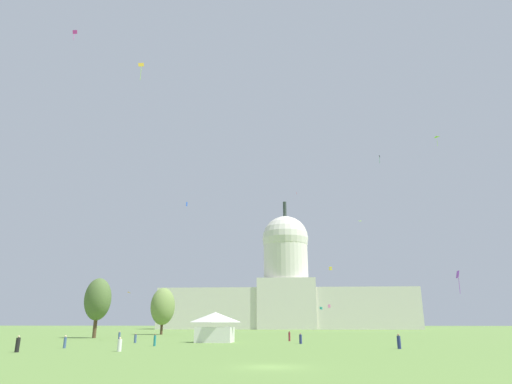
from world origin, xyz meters
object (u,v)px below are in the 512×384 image
at_px(tree_west_near, 98,299).
at_px(person_black_back_right, 18,345).
at_px(kite_gold_high, 141,67).
at_px(kite_blue_high, 187,204).
at_px(person_denim_near_tree_west, 135,339).
at_px(person_teal_near_tree_east, 155,340).
at_px(person_navy_mid_center, 301,339).
at_px(person_denim_aisle_center, 65,342).
at_px(person_teal_front_center, 199,335).
at_px(kite_red_high, 297,193).
at_px(person_navy_near_tent, 399,342).
at_px(kite_orange_low, 131,295).
at_px(kite_black_high, 379,157).
at_px(person_white_edge_west, 120,345).
at_px(tree_west_far, 163,306).
at_px(event_tent, 215,327).
at_px(kite_violet_low, 458,276).
at_px(kite_white_high, 361,222).
at_px(kite_magenta_high, 75,33).
at_px(person_maroon_deep_crowd, 289,336).
at_px(kite_turquoise_low, 321,308).
at_px(kite_yellow_low, 330,268).
at_px(capitol_building, 286,292).
at_px(person_denim_front_left, 119,336).
at_px(kite_pink_low, 329,306).
at_px(kite_lime_high, 436,138).

bearing_deg(tree_west_near, person_black_back_right, -76.20).
xyz_separation_m(kite_gold_high, kite_blue_high, (-2.73, 51.85, -12.33)).
bearing_deg(person_denim_near_tree_west, person_teal_near_tree_east, -118.40).
bearing_deg(person_navy_mid_center, person_denim_near_tree_west, -95.91).
bearing_deg(person_denim_aisle_center, person_navy_mid_center, -36.32).
height_order(person_teal_front_center, kite_red_high, kite_red_high).
height_order(person_navy_near_tent, person_denim_near_tree_west, person_navy_near_tent).
distance_m(person_navy_near_tent, kite_red_high, 132.77).
xyz_separation_m(person_black_back_right, kite_orange_low, (0.67, 32.56, 7.32)).
relative_size(person_denim_aisle_center, kite_black_high, 0.53).
relative_size(person_navy_mid_center, person_teal_front_center, 1.02).
relative_size(person_white_edge_west, person_black_back_right, 0.88).
xyz_separation_m(tree_west_far, person_denim_aisle_center, (5.73, -64.17, -6.66)).
distance_m(person_white_edge_west, kite_orange_low, 32.76).
xyz_separation_m(event_tent, person_teal_front_center, (-5.63, 15.28, -1.71)).
xyz_separation_m(event_tent, kite_violet_low, (41.78, 3.51, 8.45)).
relative_size(tree_west_near, kite_white_high, 8.01).
bearing_deg(person_navy_mid_center, kite_magenta_high, -87.44).
relative_size(tree_west_near, kite_magenta_high, 5.86).
height_order(kite_white_high, kite_gold_high, kite_gold_high).
xyz_separation_m(person_white_edge_west, kite_gold_high, (-6.86, 17.04, 47.78)).
bearing_deg(kite_blue_high, person_maroon_deep_crowd, 99.64).
relative_size(tree_west_near, kite_turquoise_low, 8.97).
bearing_deg(kite_turquoise_low, person_black_back_right, -166.91).
bearing_deg(event_tent, kite_turquoise_low, 80.53).
relative_size(person_teal_near_tree_east, kite_yellow_low, 1.92).
distance_m(capitol_building, kite_gold_high, 156.83).
distance_m(capitol_building, person_denim_front_left, 144.96).
xyz_separation_m(kite_black_high, kite_pink_low, (-17.66, 24.55, -49.60)).
xyz_separation_m(tree_west_near, person_navy_near_tent, (55.04, -35.13, -7.15)).
bearing_deg(kite_magenta_high, person_navy_near_tent, -151.06).
bearing_deg(kite_blue_high, tree_west_near, 37.99).
xyz_separation_m(person_navy_near_tent, person_denim_aisle_center, (-42.67, -1.66, -0.08)).
distance_m(kite_gold_high, kite_red_high, 115.09).
height_order(person_denim_front_left, kite_violet_low, kite_violet_low).
bearing_deg(kite_orange_low, kite_lime_high, -98.60).
xyz_separation_m(person_teal_front_center, kite_lime_high, (55.16, 11.58, 46.22)).
distance_m(tree_west_far, kite_magenta_high, 72.71).
bearing_deg(person_white_edge_west, person_denim_front_left, -26.88).
bearing_deg(person_teal_near_tree_east, tree_west_far, -24.03).
height_order(person_maroon_deep_crowd, person_black_back_right, person_black_back_right).
distance_m(person_teal_front_center, person_black_back_right, 43.16).
bearing_deg(person_denim_front_left, person_navy_mid_center, 44.70).
relative_size(tree_west_far, kite_white_high, 7.95).
bearing_deg(tree_west_far, kite_magenta_high, -94.77).
relative_size(kite_lime_high, kite_magenta_high, 1.10).
relative_size(person_denim_near_tree_west, kite_magenta_high, 0.69).
relative_size(kite_black_high, kite_violet_low, 0.76).
bearing_deg(kite_pink_low, event_tent, -38.97).
relative_size(person_denim_front_left, kite_turquoise_low, 1.24).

